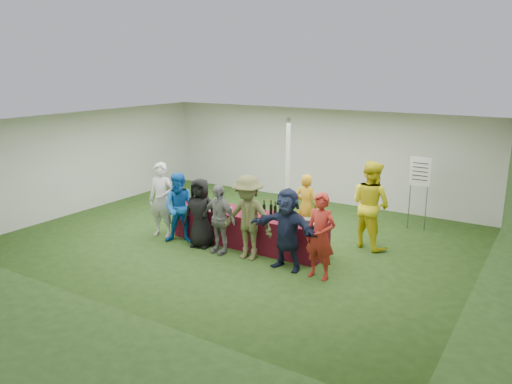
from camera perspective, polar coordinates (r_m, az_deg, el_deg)
The scene contains 18 objects.
ground at distance 11.64m, azimuth -1.48°, elevation -5.28°, with size 60.00×60.00×0.00m, color #284719.
tent at distance 12.02m, azimuth 3.63°, elevation 2.02°, with size 10.00×10.00×10.00m.
serving_table at distance 11.08m, azimuth -0.88°, elevation -4.25°, with size 3.60×0.80×0.75m, color maroon.
wine_bottles at distance 10.74m, azimuth 2.17°, elevation -2.09°, with size 0.56×0.15×0.32m.
wine_glasses at distance 11.23m, azimuth -5.58°, elevation -1.47°, with size 1.22×0.12×0.16m.
water_bottle at distance 10.97m, azimuth -0.41°, elevation -1.82°, with size 0.07×0.07×0.23m.
bar_towel at distance 10.31m, azimuth 6.21°, elevation -3.49°, with size 0.25×0.18×0.03m, color white.
dump_bucket at distance 10.03m, azimuth 5.90°, elevation -3.55°, with size 0.23×0.23×0.18m, color slate.
wine_list_sign at distance 12.50m, azimuth 18.22°, elevation 1.64°, with size 0.50×0.03×1.80m.
staff_pourer at distance 11.47m, azimuth 5.74°, elevation -1.66°, with size 0.56×0.36×1.52m, color gold.
staff_back at distance 11.10m, azimuth 12.96°, elevation -1.40°, with size 0.94×0.73×1.94m, color yellow.
customer_0 at distance 11.75m, azimuth -10.73°, elevation -0.88°, with size 0.64×0.42×1.75m, color beige.
customer_1 at distance 11.27m, azimuth -8.60°, elevation -1.82°, with size 0.78×0.61×1.60m, color #1155B1.
customer_2 at distance 10.97m, azimuth -6.38°, elevation -2.37°, with size 0.75×0.49×1.54m, color black.
customer_3 at distance 10.57m, azimuth -4.28°, elevation -3.09°, with size 0.88×0.37×1.50m, color slate.
customer_4 at distance 10.17m, azimuth -0.95°, elevation -2.96°, with size 1.14×0.66×1.77m, color brown.
customer_5 at distance 9.72m, azimuth 3.56°, elevation -4.25°, with size 1.51×0.48×1.63m, color #182039.
customer_6 at distance 9.35m, azimuth 7.37°, elevation -5.03°, with size 0.60×0.40×1.65m, color #A1231B.
Camera 1 is at (6.07, -9.14, 3.90)m, focal length 35.00 mm.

